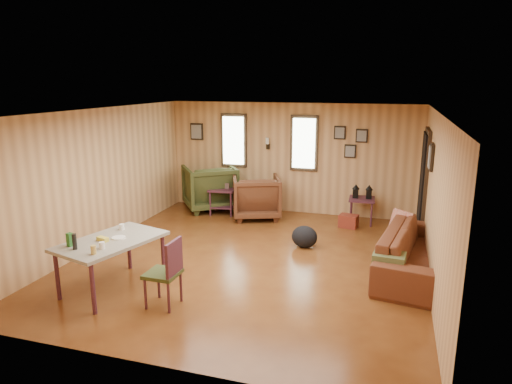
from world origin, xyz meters
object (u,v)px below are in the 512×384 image
dining_table (110,244)px  sofa (418,244)px  recliner_brown (256,195)px  end_table (223,196)px  side_table (362,197)px  recliner_green (210,185)px

dining_table → sofa: bearing=39.8°
dining_table → recliner_brown: bearing=92.5°
recliner_brown → end_table: 0.79m
sofa → side_table: (-1.00, 2.32, 0.09)m
sofa → recliner_brown: size_ratio=2.38×
recliner_green → end_table: 0.54m
dining_table → recliner_green: bearing=109.6°
recliner_green → side_table: bearing=142.3°
sofa → side_table: size_ratio=2.92×
recliner_green → side_table: (3.38, -0.09, -0.00)m
sofa → recliner_green: recliner_green is taller
end_table → side_table: side_table is taller
side_table → sofa: bearing=-66.7°
recliner_brown → side_table: size_ratio=1.23×
recliner_green → dining_table: recliner_green is taller
sofa → dining_table: (-4.09, -1.82, 0.20)m
sofa → end_table: sofa is taller
recliner_green → dining_table: 4.24m
recliner_brown → end_table: (-0.78, 0.05, -0.11)m
end_table → side_table: (2.96, 0.20, 0.16)m
sofa → end_table: size_ratio=3.39×
recliner_green → end_table: recliner_green is taller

